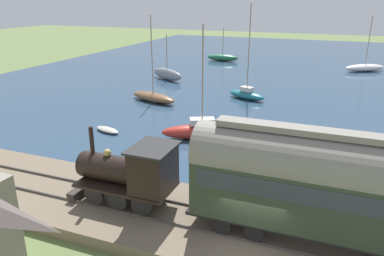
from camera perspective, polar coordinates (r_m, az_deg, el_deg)
The scene contains 14 objects.
ground_plane at distance 16.27m, azimuth 9.03°, elevation -18.30°, with size 200.00×200.00×0.00m, color #607542.
harbor_water at distance 57.50m, azimuth 19.00°, elevation 8.45°, with size 80.00×80.00×0.01m.
rail_embankment at distance 16.67m, azimuth 9.66°, elevation -16.07°, with size 5.76×56.00×0.69m.
steam_locomotive at distance 17.45m, azimuth -9.08°, elevation -6.45°, with size 2.27×5.13×3.52m.
passenger_coach at distance 14.94m, azimuth 19.52°, elevation -7.93°, with size 2.22×10.48×4.70m.
sailboat_green at distance 61.88m, azimuth 4.70°, elevation 10.66°, with size 1.76×5.21×5.15m.
sailboat_teal at distance 38.58m, azimuth 8.33°, elevation 5.18°, with size 2.77×4.34×9.30m.
sailboat_brown at distance 37.47m, azimuth -5.91°, elevation 4.77°, with size 3.25×5.75×8.27m.
sailboat_red at distance 27.41m, azimuth 1.54°, elevation -0.35°, with size 3.95×5.99×8.16m.
sailboat_white at distance 58.11m, azimuth 24.84°, elevation 8.36°, with size 4.57×5.90×7.52m.
sailboat_gray at distance 47.42m, azimuth -3.80°, elevation 8.21°, with size 3.49×5.40×5.63m.
rowboat_off_pier at distance 25.57m, azimuth 15.58°, elevation -3.57°, with size 2.36×2.47×0.42m.
rowboat_mid_harbor at distance 26.02m, azimuth 23.26°, elevation -4.02°, with size 2.84×2.24×0.48m.
rowboat_far_out at distance 29.58m, azimuth -12.77°, elevation -0.27°, with size 1.50×2.48×0.33m.
Camera 1 is at (-12.70, -2.40, 9.88)m, focal length 35.00 mm.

